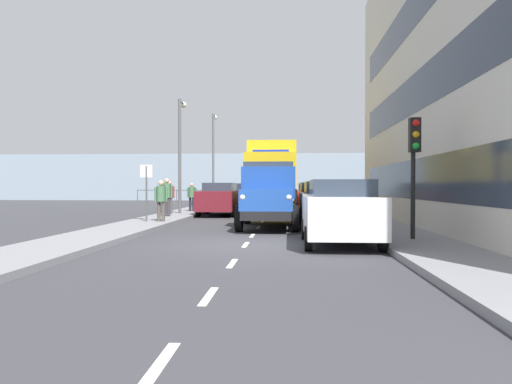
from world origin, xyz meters
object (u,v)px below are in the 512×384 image
object	(u,v)px
car_red_kerbside_2	(316,200)
traffic_light_near	(414,151)
pedestrian_strolling	(169,194)
lamp_post_promenade	(180,145)
pedestrian_with_bag	(161,197)
car_silver_kerbside_3	(311,197)
pedestrian_near_railing	(192,195)
lamp_post_far	(214,151)
street_sign	(146,183)
car_grey_kerbside_1	(325,204)
car_white_kerbside_near	(340,211)
car_maroon_oppositeside_0	(220,198)
car_navy_oppositeside_2	(242,194)
pedestrian_couple_a	(167,194)
truck_vintage_blue	(269,196)
lorry_cargo_yellow	(273,176)
car_black_oppositeside_1	(233,196)

from	to	relation	value
car_red_kerbside_2	traffic_light_near	world-z (taller)	traffic_light_near
pedestrian_strolling	lamp_post_promenade	size ratio (longest dim) A/B	0.28
pedestrian_with_bag	traffic_light_near	xyz separation A→B (m)	(-8.35, 5.57, 1.37)
car_silver_kerbside_3	pedestrian_strolling	size ratio (longest dim) A/B	2.71
pedestrian_near_railing	pedestrian_with_bag	bearing A→B (deg)	92.68
lamp_post_far	street_sign	bearing A→B (deg)	89.66
car_red_kerbside_2	car_silver_kerbside_3	size ratio (longest dim) A/B	0.92
car_grey_kerbside_1	lamp_post_far	distance (m)	18.26
car_grey_kerbside_1	pedestrian_with_bag	distance (m)	6.44
car_white_kerbside_near	car_maroon_oppositeside_0	distance (m)	12.93
car_grey_kerbside_1	car_navy_oppositeside_2	bearing A→B (deg)	-74.92
lamp_post_far	car_silver_kerbside_3	bearing A→B (deg)	137.63
traffic_light_near	car_grey_kerbside_1	bearing A→B (deg)	-68.28
pedestrian_with_bag	pedestrian_near_railing	world-z (taller)	pedestrian_with_bag
pedestrian_with_bag	car_red_kerbside_2	bearing A→B (deg)	-144.85
car_grey_kerbside_1	pedestrian_couple_a	bearing A→B (deg)	-28.26
lamp_post_promenade	truck_vintage_blue	bearing A→B (deg)	126.15
truck_vintage_blue	pedestrian_near_railing	xyz separation A→B (m)	(4.68, -8.58, -0.11)
car_red_kerbside_2	pedestrian_strolling	world-z (taller)	pedestrian_strolling
lorry_cargo_yellow	car_navy_oppositeside_2	world-z (taller)	lorry_cargo_yellow
truck_vintage_blue	lamp_post_far	size ratio (longest dim) A/B	0.84
truck_vintage_blue	lorry_cargo_yellow	world-z (taller)	lorry_cargo_yellow
truck_vintage_blue	car_maroon_oppositeside_0	world-z (taller)	truck_vintage_blue
car_navy_oppositeside_2	pedestrian_with_bag	bearing A→B (deg)	85.39
car_silver_kerbside_3	pedestrian_with_bag	xyz separation A→B (m)	(6.40, 9.66, 0.21)
car_white_kerbside_near	car_grey_kerbside_1	distance (m)	5.10
lamp_post_promenade	street_sign	xyz separation A→B (m)	(0.04, 5.67, -2.02)
car_silver_kerbside_3	lamp_post_far	bearing A→B (deg)	-42.37
truck_vintage_blue	car_silver_kerbside_3	bearing A→B (deg)	-100.96
car_grey_kerbside_1	pedestrian_strolling	bearing A→B (deg)	-36.68
car_maroon_oppositeside_0	car_navy_oppositeside_2	distance (m)	11.59
pedestrian_strolling	pedestrian_near_railing	xyz separation A→B (m)	(-0.56, -2.76, -0.06)
pedestrian_couple_a	lamp_post_promenade	bearing A→B (deg)	-91.08
pedestrian_couple_a	pedestrian_strolling	xyz separation A→B (m)	(0.33, -1.69, -0.06)
car_black_oppositeside_1	lorry_cargo_yellow	bearing A→B (deg)	120.10
car_red_kerbside_2	pedestrian_couple_a	xyz separation A→B (m)	(6.98, 1.41, 0.29)
pedestrian_with_bag	truck_vintage_blue	bearing A→B (deg)	166.59
truck_vintage_blue	pedestrian_couple_a	distance (m)	6.41
lamp_post_promenade	street_sign	world-z (taller)	lamp_post_promenade
lorry_cargo_yellow	car_black_oppositeside_1	world-z (taller)	lorry_cargo_yellow
lorry_cargo_yellow	pedestrian_couple_a	bearing A→B (deg)	39.79
pedestrian_couple_a	pedestrian_near_railing	distance (m)	4.46
car_white_kerbside_near	lamp_post_far	bearing A→B (deg)	-72.42
car_grey_kerbside_1	street_sign	size ratio (longest dim) A/B	1.83
pedestrian_couple_a	pedestrian_near_railing	world-z (taller)	pedestrian_couple_a
car_silver_kerbside_3	street_sign	bearing A→B (deg)	54.30
car_silver_kerbside_3	lamp_post_promenade	distance (m)	8.50
car_white_kerbside_near	pedestrian_near_railing	size ratio (longest dim) A/B	2.44
car_maroon_oppositeside_0	pedestrian_with_bag	world-z (taller)	pedestrian_with_bag
lorry_cargo_yellow	street_sign	bearing A→B (deg)	56.13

